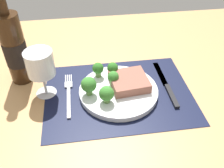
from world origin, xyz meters
TOP-DOWN VIEW (x-y plane):
  - ground_plane at (0.00, 0.00)cm, footprint 140.00×110.00cm
  - placemat at (0.00, 0.00)cm, footprint 44.15×32.49cm
  - plate at (0.00, 0.00)cm, footprint 23.73×23.73cm
  - steak at (3.41, 1.39)cm, footprint 11.84×11.55cm
  - broccoli_near_fork at (-5.42, 7.08)cm, footprint 3.55×3.55cm
  - broccoli_front_edge at (-4.20, -4.87)cm, footprint 4.25×4.25cm
  - broccoli_center at (-8.83, -0.98)cm, footprint 4.51×4.51cm
  - broccoli_back_left at (-1.32, 2.22)cm, footprint 3.37×3.37cm
  - broccoli_near_steak at (-0.82, 6.84)cm, footprint 3.48×3.48cm
  - fork at (-15.03, 1.42)cm, footprint 2.40×19.20cm
  - knife at (15.49, 0.53)cm, footprint 1.80×23.00cm
  - wine_bottle at (-29.66, 11.59)cm, footprint 6.95×6.95cm
  - wine_glass at (-21.74, 3.40)cm, footprint 7.94×7.94cm

SIDE VIEW (x-z plane):
  - ground_plane at x=0.00cm, z-range -3.00..0.00cm
  - placemat at x=0.00cm, z-range 0.00..0.30cm
  - fork at x=-15.03cm, z-range 0.30..0.80cm
  - knife at x=15.49cm, z-range 0.20..1.00cm
  - plate at x=0.00cm, z-range 0.30..1.90cm
  - steak at x=3.41cm, z-range 1.90..4.71cm
  - broccoli_back_left at x=-1.32cm, z-range 2.29..7.14cm
  - broccoli_near_steak at x=-0.82cm, z-range 2.36..7.10cm
  - broccoli_near_fork at x=-5.42cm, z-range 2.33..7.25cm
  - broccoli_front_edge at x=-4.20cm, z-range 2.25..7.49cm
  - broccoli_center at x=-8.83cm, z-range 2.41..8.27cm
  - wine_glass at x=-21.74cm, z-range 2.94..17.76cm
  - wine_bottle at x=-29.66cm, z-range -4.42..27.79cm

